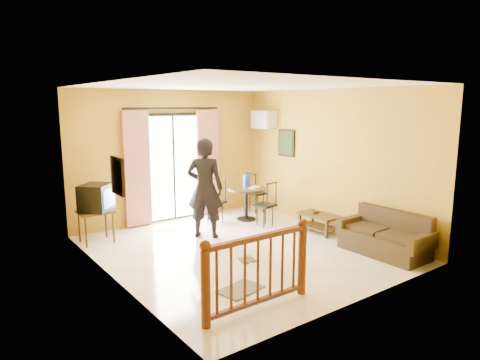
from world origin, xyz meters
TOP-DOWN VIEW (x-y plane):
  - ground at (0.00, 0.00)m, footprint 5.00×5.00m
  - room_shell at (0.00, 0.00)m, footprint 5.00×5.00m
  - balcony_door at (0.00, 2.43)m, footprint 2.25×0.14m
  - tv_table at (-1.90, 1.89)m, footprint 0.59×0.49m
  - television at (-1.87, 1.88)m, footprint 0.73×0.73m
  - picture_left at (-2.22, -0.20)m, footprint 0.05×0.42m
  - dining_table at (1.25, 1.50)m, footprint 0.86×0.86m
  - water_jug at (1.25, 1.48)m, footprint 0.16×0.16m
  - serving_tray at (1.38, 1.40)m, footprint 0.33×0.27m
  - dining_chairs at (1.22, 1.48)m, footprint 1.76×1.47m
  - air_conditioner at (2.09, 1.95)m, footprint 0.31×0.60m
  - botanical_print at (2.22, 1.30)m, footprint 0.05×0.50m
  - coffee_table at (1.85, -0.10)m, footprint 0.45×0.82m
  - bowl at (1.85, 0.01)m, footprint 0.21×0.21m
  - sofa at (1.85, -1.62)m, footprint 0.71×1.52m
  - standing_person at (-0.11, 0.99)m, footprint 0.81×0.81m
  - stair_balustrade at (-1.15, -1.90)m, footprint 1.63×0.13m
  - doormat at (-1.00, -1.34)m, footprint 0.67×0.52m
  - sandals at (-0.25, -0.51)m, footprint 0.30×0.27m

SIDE VIEW (x-z plane):
  - ground at x=0.00m, z-range 0.00..0.00m
  - dining_chairs at x=1.22m, z-range -0.47..0.47m
  - doormat at x=-1.00m, z-range 0.00..0.02m
  - sandals at x=-0.25m, z-range 0.00..0.03m
  - coffee_table at x=1.85m, z-range 0.06..0.42m
  - sofa at x=1.85m, z-range -0.09..0.64m
  - bowl at x=1.85m, z-range 0.37..0.42m
  - tv_table at x=-1.90m, z-range 0.22..0.81m
  - stair_balustrade at x=-1.15m, z-range 0.05..1.08m
  - dining_table at x=1.25m, z-range 0.21..0.92m
  - serving_tray at x=1.38m, z-range 0.71..0.73m
  - television at x=-1.87m, z-range 0.59..1.08m
  - water_jug at x=1.25m, z-range 0.71..1.01m
  - standing_person at x=-0.11m, z-range 0.00..1.89m
  - balcony_door at x=0.00m, z-range -0.04..2.42m
  - picture_left at x=-2.22m, z-range 1.29..1.81m
  - botanical_print at x=2.22m, z-range 1.35..1.95m
  - room_shell at x=0.00m, z-range -0.80..4.20m
  - air_conditioner at x=2.09m, z-range 1.95..2.35m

